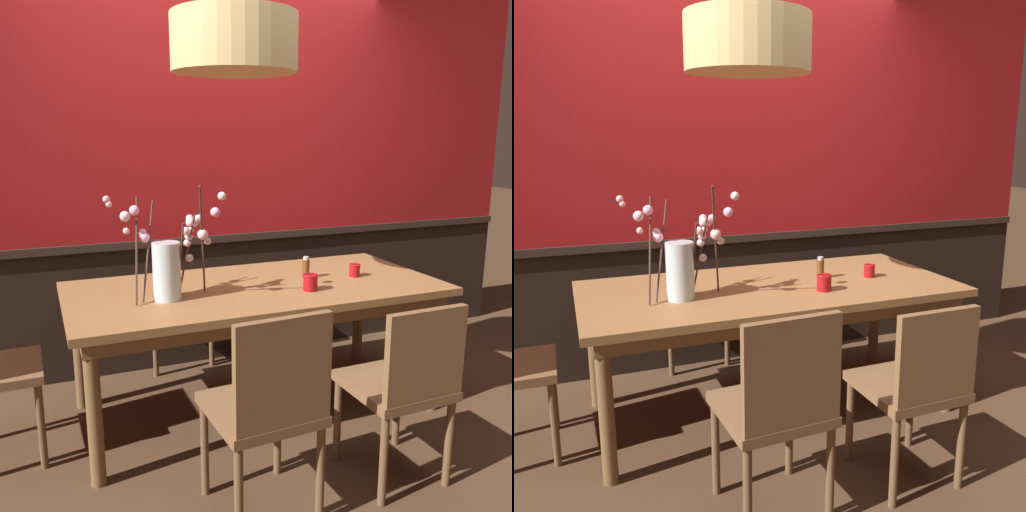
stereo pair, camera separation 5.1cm
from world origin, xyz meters
TOP-DOWN VIEW (x-y plane):
  - ground_plane at (0.00, 0.00)m, footprint 24.00×24.00m
  - back_wall at (0.00, 0.84)m, footprint 4.93×0.14m
  - dining_table at (0.00, 0.00)m, footprint 2.07×0.98m
  - chair_near_side_right at (0.35, -0.89)m, footprint 0.42×0.44m
  - chair_near_side_left at (-0.31, -0.90)m, footprint 0.44×0.46m
  - chair_far_side_right at (0.30, 0.91)m, footprint 0.41×0.43m
  - chair_far_side_left at (-0.27, 0.91)m, footprint 0.48×0.44m
  - vase_with_blossoms at (-0.51, -0.09)m, footprint 0.57×0.39m
  - candle_holder_nearer_center at (0.23, -0.21)m, footprint 0.08×0.08m
  - candle_holder_nearer_edge at (0.61, -0.05)m, footprint 0.07×0.07m
  - condiment_bottle at (0.33, 0.03)m, footprint 0.04×0.04m
  - pendant_lamp at (-0.14, -0.06)m, footprint 0.63×0.63m

SIDE VIEW (x-z plane):
  - ground_plane at x=0.00m, z-range 0.00..0.00m
  - chair_near_side_right at x=0.35m, z-range 0.06..0.93m
  - chair_far_side_left at x=-0.27m, z-range 0.07..0.97m
  - chair_near_side_left at x=-0.31m, z-range 0.06..0.98m
  - chair_far_side_right at x=0.30m, z-range 0.06..1.00m
  - dining_table at x=0.00m, z-range 0.30..1.05m
  - candle_holder_nearer_edge at x=0.61m, z-range 0.75..0.83m
  - candle_holder_nearer_center at x=0.23m, z-range 0.75..0.84m
  - condiment_bottle at x=0.33m, z-range 0.75..0.88m
  - vase_with_blossoms at x=-0.51m, z-range 0.64..1.23m
  - back_wall at x=0.00m, z-range -0.01..2.75m
  - pendant_lamp at x=-0.14m, z-range 1.57..2.45m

